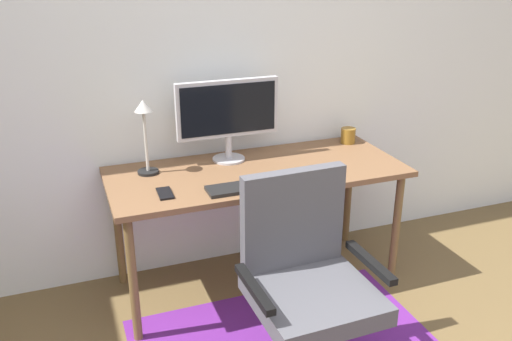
{
  "coord_description": "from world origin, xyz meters",
  "views": [
    {
      "loc": [
        -0.82,
        -0.74,
        1.78
      ],
      "look_at": [
        0.04,
        1.55,
        0.8
      ],
      "focal_mm": 38.46,
      "sensor_mm": 36.0,
      "label": 1
    }
  ],
  "objects_px": {
    "monitor": "(228,112)",
    "desk_lamp": "(145,126)",
    "desk": "(257,180)",
    "keyboard": "(250,186)",
    "computer_mouse": "(303,175)",
    "cell_phone": "(165,193)",
    "office_chair": "(307,304)",
    "coffee_cup": "(348,136)"
  },
  "relations": [
    {
      "from": "desk",
      "to": "keyboard",
      "type": "bearing_deg",
      "value": -118.79
    },
    {
      "from": "desk_lamp",
      "to": "cell_phone",
      "type": "bearing_deg",
      "value": -84.89
    },
    {
      "from": "coffee_cup",
      "to": "cell_phone",
      "type": "distance_m",
      "value": 1.25
    },
    {
      "from": "computer_mouse",
      "to": "keyboard",
      "type": "bearing_deg",
      "value": -175.69
    },
    {
      "from": "cell_phone",
      "to": "computer_mouse",
      "type": "bearing_deg",
      "value": -2.17
    },
    {
      "from": "monitor",
      "to": "keyboard",
      "type": "relative_size",
      "value": 1.32
    },
    {
      "from": "computer_mouse",
      "to": "office_chair",
      "type": "height_order",
      "value": "office_chair"
    },
    {
      "from": "keyboard",
      "to": "cell_phone",
      "type": "height_order",
      "value": "keyboard"
    },
    {
      "from": "monitor",
      "to": "desk",
      "type": "bearing_deg",
      "value": -62.04
    },
    {
      "from": "desk",
      "to": "coffee_cup",
      "type": "relative_size",
      "value": 17.08
    },
    {
      "from": "office_chair",
      "to": "keyboard",
      "type": "bearing_deg",
      "value": 94.11
    },
    {
      "from": "desk_lamp",
      "to": "coffee_cup",
      "type": "bearing_deg",
      "value": 3.2
    },
    {
      "from": "keyboard",
      "to": "office_chair",
      "type": "distance_m",
      "value": 0.66
    },
    {
      "from": "desk",
      "to": "cell_phone",
      "type": "height_order",
      "value": "cell_phone"
    },
    {
      "from": "monitor",
      "to": "computer_mouse",
      "type": "relative_size",
      "value": 5.46
    },
    {
      "from": "desk",
      "to": "computer_mouse",
      "type": "bearing_deg",
      "value": -48.24
    },
    {
      "from": "keyboard",
      "to": "desk_lamp",
      "type": "height_order",
      "value": "desk_lamp"
    },
    {
      "from": "desk_lamp",
      "to": "computer_mouse",
      "type": "bearing_deg",
      "value": -25.3
    },
    {
      "from": "coffee_cup",
      "to": "monitor",
      "type": "bearing_deg",
      "value": -177.83
    },
    {
      "from": "monitor",
      "to": "office_chair",
      "type": "xyz_separation_m",
      "value": [
        0.03,
        -0.97,
        -0.59
      ]
    },
    {
      "from": "monitor",
      "to": "cell_phone",
      "type": "relative_size",
      "value": 4.06
    },
    {
      "from": "computer_mouse",
      "to": "office_chair",
      "type": "xyz_separation_m",
      "value": [
        -0.25,
        -0.59,
        -0.34
      ]
    },
    {
      "from": "coffee_cup",
      "to": "office_chair",
      "type": "distance_m",
      "value": 1.3
    },
    {
      "from": "cell_phone",
      "to": "desk_lamp",
      "type": "relative_size",
      "value": 0.36
    },
    {
      "from": "monitor",
      "to": "desk_lamp",
      "type": "xyz_separation_m",
      "value": [
        -0.46,
        -0.04,
        -0.02
      ]
    },
    {
      "from": "office_chair",
      "to": "desk",
      "type": "bearing_deg",
      "value": 83.78
    },
    {
      "from": "coffee_cup",
      "to": "desk_lamp",
      "type": "xyz_separation_m",
      "value": [
        -1.22,
        -0.07,
        0.21
      ]
    },
    {
      "from": "keyboard",
      "to": "desk_lamp",
      "type": "distance_m",
      "value": 0.62
    },
    {
      "from": "desk",
      "to": "desk_lamp",
      "type": "xyz_separation_m",
      "value": [
        -0.56,
        0.15,
        0.32
      ]
    },
    {
      "from": "monitor",
      "to": "cell_phone",
      "type": "bearing_deg",
      "value": -141.75
    },
    {
      "from": "coffee_cup",
      "to": "desk",
      "type": "bearing_deg",
      "value": -162.09
    },
    {
      "from": "keyboard",
      "to": "cell_phone",
      "type": "xyz_separation_m",
      "value": [
        -0.41,
        0.07,
        -0.0
      ]
    },
    {
      "from": "keyboard",
      "to": "cell_phone",
      "type": "bearing_deg",
      "value": 170.27
    },
    {
      "from": "monitor",
      "to": "computer_mouse",
      "type": "distance_m",
      "value": 0.54
    },
    {
      "from": "desk",
      "to": "cell_phone",
      "type": "bearing_deg",
      "value": -164.04
    },
    {
      "from": "coffee_cup",
      "to": "computer_mouse",
      "type": "bearing_deg",
      "value": -139.85
    },
    {
      "from": "desk_lamp",
      "to": "office_chair",
      "type": "relative_size",
      "value": 0.42
    },
    {
      "from": "desk",
      "to": "keyboard",
      "type": "xyz_separation_m",
      "value": [
        -0.12,
        -0.22,
        0.07
      ]
    },
    {
      "from": "desk",
      "to": "monitor",
      "type": "bearing_deg",
      "value": 117.96
    },
    {
      "from": "computer_mouse",
      "to": "coffee_cup",
      "type": "bearing_deg",
      "value": 40.15
    },
    {
      "from": "desk",
      "to": "keyboard",
      "type": "relative_size",
      "value": 3.67
    },
    {
      "from": "keyboard",
      "to": "coffee_cup",
      "type": "xyz_separation_m",
      "value": [
        0.79,
        0.44,
        0.04
      ]
    }
  ]
}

